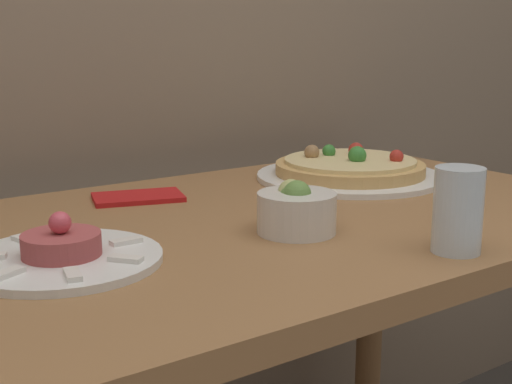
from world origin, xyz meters
TOP-DOWN VIEW (x-y plane):
  - dining_table at (0.00, 0.35)m, footprint 1.23×0.69m
  - pizza_plate at (0.33, 0.48)m, footprint 0.35×0.35m
  - tartare_plate at (-0.29, 0.31)m, footprint 0.24×0.24m
  - small_bowl at (0.02, 0.25)m, footprint 0.11×0.11m
  - drinking_glass at (0.13, 0.06)m, footprint 0.06×0.06m
  - napkin at (-0.07, 0.56)m, footprint 0.16×0.13m

SIDE VIEW (x-z plane):
  - dining_table at x=0.00m, z-range 0.27..1.07m
  - napkin at x=-0.07m, z-range 0.80..0.80m
  - tartare_plate at x=-0.29m, z-range 0.78..0.84m
  - pizza_plate at x=0.33m, z-range 0.78..0.85m
  - small_bowl at x=0.02m, z-range 0.79..0.87m
  - drinking_glass at x=0.13m, z-range 0.80..0.90m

